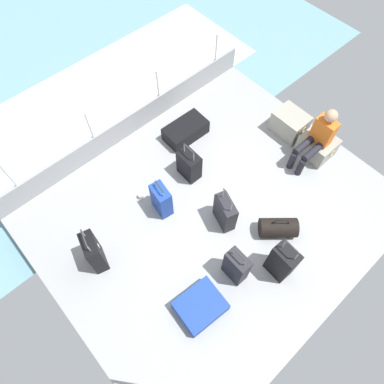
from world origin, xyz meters
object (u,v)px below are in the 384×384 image
(passenger_seated, at_px, (317,138))
(suitcase_1, at_px, (189,165))
(suitcase_6, at_px, (161,200))
(suitcase_0, at_px, (282,262))
(duffel_bag, at_px, (278,228))
(paper_cup, at_px, (141,196))
(suitcase_4, at_px, (225,212))
(suitcase_7, at_px, (200,306))
(suitcase_2, at_px, (94,252))
(suitcase_5, at_px, (186,131))
(cargo_crate_0, at_px, (290,123))
(suitcase_3, at_px, (236,267))
(cargo_crate_1, at_px, (317,146))

(passenger_seated, relative_size, suitcase_1, 1.49)
(suitcase_6, bearing_deg, suitcase_1, 105.57)
(suitcase_0, distance_m, duffel_bag, 0.64)
(suitcase_0, height_order, paper_cup, suitcase_0)
(suitcase_4, height_order, suitcase_7, suitcase_4)
(suitcase_2, bearing_deg, suitcase_0, 45.02)
(passenger_seated, height_order, duffel_bag, passenger_seated)
(suitcase_5, xyz_separation_m, duffel_bag, (2.34, -0.20, 0.01))
(suitcase_1, bearing_deg, suitcase_7, -37.75)
(suitcase_6, bearing_deg, suitcase_2, -88.15)
(suitcase_7, relative_size, duffel_bag, 1.07)
(suitcase_0, height_order, suitcase_7, suitcase_0)
(cargo_crate_0, relative_size, suitcase_4, 0.75)
(duffel_bag, distance_m, paper_cup, 2.21)
(suitcase_4, height_order, paper_cup, suitcase_4)
(suitcase_3, relative_size, suitcase_6, 1.13)
(suitcase_5, bearing_deg, suitcase_7, -37.62)
(suitcase_2, height_order, suitcase_3, suitcase_2)
(cargo_crate_0, height_order, suitcase_7, cargo_crate_0)
(suitcase_7, height_order, paper_cup, suitcase_7)
(suitcase_3, distance_m, suitcase_6, 1.50)
(cargo_crate_1, relative_size, suitcase_4, 0.73)
(suitcase_6, bearing_deg, cargo_crate_1, 71.08)
(duffel_bag, bearing_deg, suitcase_5, 175.09)
(cargo_crate_1, xyz_separation_m, suitcase_7, (0.61, -3.28, -0.07))
(passenger_seated, height_order, paper_cup, passenger_seated)
(passenger_seated, relative_size, duffel_bag, 1.75)
(suitcase_6, relative_size, duffel_bag, 1.16)
(passenger_seated, distance_m, suitcase_6, 2.68)
(suitcase_2, bearing_deg, cargo_crate_0, 86.35)
(suitcase_5, bearing_deg, suitcase_0, -13.32)
(cargo_crate_0, xyz_separation_m, suitcase_6, (-0.29, -2.70, 0.08))
(cargo_crate_0, distance_m, suitcase_2, 3.95)
(suitcase_2, height_order, suitcase_7, suitcase_2)
(suitcase_1, height_order, suitcase_2, suitcase_2)
(suitcase_1, relative_size, suitcase_5, 0.93)
(suitcase_7, bearing_deg, suitcase_4, 122.09)
(passenger_seated, bearing_deg, cargo_crate_0, 162.52)
(suitcase_7, height_order, duffel_bag, duffel_bag)
(passenger_seated, bearing_deg, suitcase_7, -78.78)
(passenger_seated, height_order, suitcase_1, passenger_seated)
(suitcase_1, distance_m, suitcase_4, 1.02)
(suitcase_4, xyz_separation_m, suitcase_5, (-1.66, 0.67, -0.15))
(suitcase_7, xyz_separation_m, paper_cup, (-1.92, 0.46, -0.07))
(suitcase_3, bearing_deg, suitcase_6, -176.36)
(suitcase_1, relative_size, suitcase_2, 0.80)
(suitcase_4, height_order, duffel_bag, suitcase_4)
(suitcase_1, xyz_separation_m, suitcase_7, (1.74, -1.35, -0.15))
(suitcase_2, bearing_deg, passenger_seated, 76.77)
(cargo_crate_1, distance_m, suitcase_0, 2.30)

